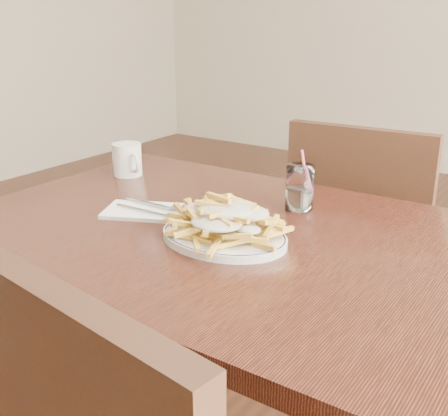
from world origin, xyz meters
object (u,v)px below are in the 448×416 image
Objects in this scene: fries_plate at (224,236)px; coffee_mug at (128,160)px; loaded_fries at (224,214)px; water_glass at (299,190)px; table at (231,263)px; chair_far at (363,247)px.

coffee_mug reaches higher than fries_plate.
loaded_fries is 0.26m from water_glass.
table is 1.34× the size of chair_far.
fries_plate is at bearing -94.30° from chair_far.
table is at bearing 110.52° from loaded_fries.
fries_plate is (0.02, -0.06, 0.09)m from table.
coffee_mug is at bearing -178.44° from water_glass.
chair_far is at bearing 85.70° from fries_plate.
table is 0.15m from loaded_fries.
water_glass is at bearing 73.99° from table.
chair_far is (0.07, 0.62, -0.17)m from table.
water_glass reaches higher than fries_plate.
fries_plate is 0.26m from water_glass.
coffee_mug is at bearing -141.54° from chair_far.
table is at bearing -96.74° from chair_far.
coffee_mug reaches higher than table.
chair_far reaches higher than table.
chair_far is 0.72m from fries_plate.
chair_far is 6.25× the size of water_glass.
water_glass is (-0.02, -0.42, 0.29)m from chair_far.
water_glass reaches higher than loaded_fries.
chair_far reaches higher than loaded_fries.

